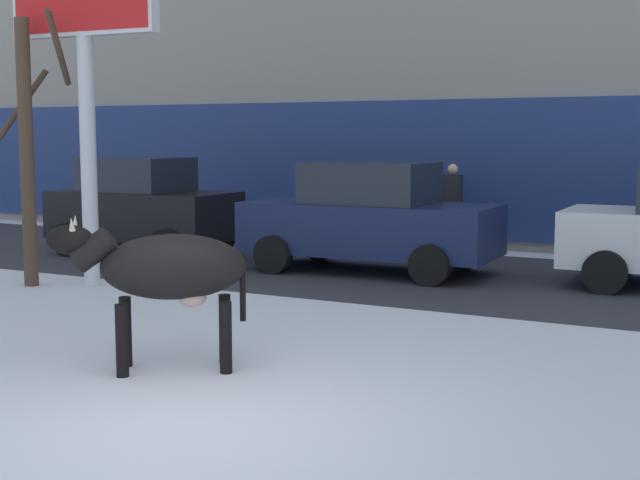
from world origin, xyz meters
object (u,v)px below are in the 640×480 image
object	(u,v)px
bare_tree_left_lot	(28,144)
car_black_hatchback	(142,207)
cow_black	(166,270)
pedestrian_near_billboard	(452,208)
car_navy_sedan	(370,218)

from	to	relation	value
bare_tree_left_lot	car_black_hatchback	bearing A→B (deg)	102.20
cow_black	pedestrian_near_billboard	bearing A→B (deg)	92.75
car_black_hatchback	car_navy_sedan	size ratio (longest dim) A/B	0.83
car_navy_sedan	pedestrian_near_billboard	world-z (taller)	car_navy_sedan
car_black_hatchback	car_navy_sedan	bearing A→B (deg)	0.73
car_navy_sedan	bare_tree_left_lot	bearing A→B (deg)	-137.82
car_black_hatchback	pedestrian_near_billboard	world-z (taller)	car_black_hatchback
car_navy_sedan	bare_tree_left_lot	xyz separation A→B (m)	(-3.99, -3.62, 1.24)
cow_black	bare_tree_left_lot	size ratio (longest dim) A/B	0.44
cow_black	car_navy_sedan	world-z (taller)	car_navy_sedan
cow_black	car_navy_sedan	xyz separation A→B (m)	(-0.84, 6.57, -0.09)
bare_tree_left_lot	cow_black	bearing A→B (deg)	-31.45
pedestrian_near_billboard	bare_tree_left_lot	xyz separation A→B (m)	(-4.38, -6.63, 1.27)
cow_black	bare_tree_left_lot	bearing A→B (deg)	148.55
car_navy_sedan	bare_tree_left_lot	world-z (taller)	bare_tree_left_lot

